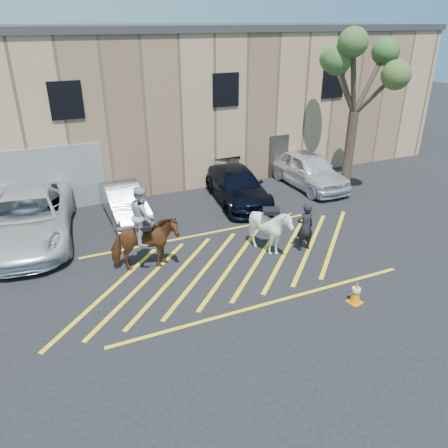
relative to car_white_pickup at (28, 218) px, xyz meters
name	(u,v)px	position (x,y,z in m)	size (l,w,h in m)	color
ground	(229,260)	(6.14, -4.42, -0.91)	(90.00, 90.00, 0.00)	black
car_white_pickup	(28,218)	(0.00, 0.00, 0.00)	(3.00, 6.51, 1.81)	silver
car_silver_sedan	(124,202)	(3.66, 0.67, -0.23)	(1.44, 4.13, 1.36)	gray
car_blue_suv	(237,186)	(8.72, 0.34, -0.17)	(2.06, 5.07, 1.47)	black
car_white_suv	(308,170)	(12.77, 0.73, -0.06)	(1.99, 4.94, 1.68)	white
handler	(305,227)	(8.91, -4.82, -0.01)	(0.65, 0.43, 1.79)	black
warehouse	(136,99)	(6.13, 7.58, 2.75)	(32.42, 10.20, 7.30)	tan
hatching_zone	(233,264)	(6.14, -4.72, -0.90)	(12.60, 5.12, 0.01)	yellow
mounted_bay	(144,237)	(3.39, -3.83, 0.26)	(2.32, 1.34, 2.89)	brown
saddled_white	(270,229)	(7.68, -4.49, 0.00)	(2.01, 2.10, 1.79)	white
traffic_cone	(356,292)	(8.46, -8.20, -0.54)	(0.44, 0.44, 0.73)	orange
tree	(359,67)	(13.92, -0.71, 4.79)	(3.99, 4.37, 7.31)	#443129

